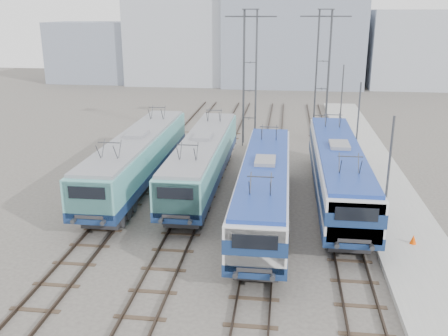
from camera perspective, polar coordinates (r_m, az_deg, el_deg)
ground at (r=26.00m, az=-0.98°, el=-9.72°), size 160.00×160.00×0.00m
platform at (r=33.74m, az=18.50°, el=-3.79°), size 4.00×70.00×0.30m
locomotive_far_left at (r=34.92m, az=-9.88°, el=1.29°), size 2.90×18.29×3.44m
locomotive_center_left at (r=34.33m, az=-2.46°, el=1.12°), size 2.79×17.63×3.32m
locomotive_center_right at (r=28.98m, az=4.65°, el=-1.98°), size 2.78×17.58×3.30m
locomotive_far_right at (r=32.54m, az=12.90°, el=-0.02°), size 2.89×18.26×3.43m
catenary_tower_west at (r=45.29m, az=2.98°, el=10.88°), size 4.50×1.20×12.00m
catenary_tower_east at (r=47.26m, az=11.20°, el=10.86°), size 4.50×1.20×12.00m
mast_front at (r=26.78m, az=18.17°, el=-1.67°), size 0.12×0.12×7.00m
mast_mid at (r=38.18m, az=14.99°, el=4.24°), size 0.12×0.12×7.00m
mast_rear at (r=49.86m, az=13.27°, el=7.41°), size 0.12×0.12×7.00m
safety_cone at (r=28.01m, az=20.82°, el=-7.62°), size 0.34×0.34×0.50m
building_west at (r=86.75m, az=-4.49°, el=14.31°), size 18.00×12.00×14.00m
building_center at (r=84.91m, az=7.92°, el=15.48°), size 22.00×14.00×18.00m
building_east at (r=87.54m, az=21.36°, el=12.56°), size 16.00×12.00×12.00m
building_far_west at (r=91.43m, az=-14.58°, el=12.72°), size 14.00×10.00×10.00m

